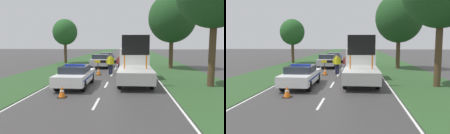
# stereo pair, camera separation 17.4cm
# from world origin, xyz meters

# --- Properties ---
(ground_plane) EXTENTS (160.00, 160.00, 0.00)m
(ground_plane) POSITION_xyz_m (0.00, 0.00, 0.00)
(ground_plane) COLOR #3D3A3A
(lane_markings) EXTENTS (7.65, 60.34, 0.01)m
(lane_markings) POSITION_xyz_m (0.00, 11.05, 0.00)
(lane_markings) COLOR silver
(lane_markings) RESTS_ON ground
(grass_verge_left) EXTENTS (4.72, 120.00, 0.03)m
(grass_verge_left) POSITION_xyz_m (-6.24, 20.00, 0.02)
(grass_verge_left) COLOR #2D5128
(grass_verge_left) RESTS_ON ground
(grass_verge_right) EXTENTS (4.72, 120.00, 0.03)m
(grass_verge_right) POSITION_xyz_m (6.24, 20.00, 0.02)
(grass_verge_right) COLOR #2D5128
(grass_verge_right) RESTS_ON ground
(police_car) EXTENTS (1.85, 4.67, 1.47)m
(police_car) POSITION_xyz_m (-1.94, -0.00, 0.73)
(police_car) COLOR white
(police_car) RESTS_ON ground
(work_truck) EXTENTS (2.24, 6.39, 3.35)m
(work_truck) POSITION_xyz_m (1.94, 2.18, 1.14)
(work_truck) COLOR white
(work_truck) RESTS_ON ground
(road_barrier) EXTENTS (3.26, 0.08, 1.20)m
(road_barrier) POSITION_xyz_m (-0.10, 6.51, 1.00)
(road_barrier) COLOR black
(road_barrier) RESTS_ON ground
(police_officer) EXTENTS (0.65, 0.41, 1.81)m
(police_officer) POSITION_xyz_m (-0.14, 5.68, 1.08)
(police_officer) COLOR #191E38
(police_officer) RESTS_ON ground
(pedestrian_civilian) EXTENTS (0.62, 0.39, 1.72)m
(pedestrian_civilian) POSITION_xyz_m (0.67, 6.12, 1.01)
(pedestrian_civilian) COLOR #191E38
(pedestrian_civilian) RESTS_ON ground
(traffic_cone_near_police) EXTENTS (0.45, 0.45, 0.62)m
(traffic_cone_near_police) POSITION_xyz_m (-1.17, 5.12, 0.31)
(traffic_cone_near_police) COLOR black
(traffic_cone_near_police) RESTS_ON ground
(traffic_cone_centre_front) EXTENTS (0.45, 0.45, 0.63)m
(traffic_cone_centre_front) POSITION_xyz_m (3.00, 5.11, 0.31)
(traffic_cone_centre_front) COLOR black
(traffic_cone_centre_front) RESTS_ON ground
(traffic_cone_near_truck) EXTENTS (0.46, 0.46, 0.63)m
(traffic_cone_near_truck) POSITION_xyz_m (3.10, 7.84, 0.31)
(traffic_cone_near_truck) COLOR black
(traffic_cone_near_truck) RESTS_ON ground
(traffic_cone_behind_barrier) EXTENTS (0.51, 0.51, 0.70)m
(traffic_cone_behind_barrier) POSITION_xyz_m (-1.85, 2.94, 0.35)
(traffic_cone_behind_barrier) COLOR black
(traffic_cone_behind_barrier) RESTS_ON ground
(traffic_cone_lane_edge) EXTENTS (0.43, 0.43, 0.60)m
(traffic_cone_lane_edge) POSITION_xyz_m (-1.96, -2.93, 0.29)
(traffic_cone_lane_edge) COLOR black
(traffic_cone_lane_edge) RESTS_ON ground
(queued_car_sedan_silver) EXTENTS (1.94, 4.42, 1.52)m
(queued_car_sedan_silver) POSITION_xyz_m (-1.75, 11.07, 0.79)
(queued_car_sedan_silver) COLOR #B2B2B7
(queued_car_sedan_silver) RESTS_ON ground
(queued_car_hatch_blue) EXTENTS (1.86, 4.66, 1.41)m
(queued_car_hatch_blue) POSITION_xyz_m (-1.70, 17.15, 0.75)
(queued_car_hatch_blue) COLOR navy
(queued_car_hatch_blue) RESTS_ON ground
(roadside_tree_near_left) EXTENTS (5.06, 5.06, 8.15)m
(roadside_tree_near_left) POSITION_xyz_m (6.10, 10.54, 5.47)
(roadside_tree_near_left) COLOR #4C3823
(roadside_tree_near_left) RESTS_ON ground
(roadside_tree_near_right) EXTENTS (3.35, 3.35, 6.05)m
(roadside_tree_near_right) POSITION_xyz_m (-7.29, 15.78, 4.26)
(roadside_tree_near_right) COLOR #4C3823
(roadside_tree_near_right) RESTS_ON ground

